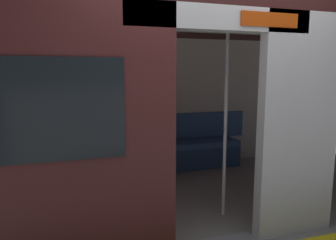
{
  "coord_description": "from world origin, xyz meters",
  "views": [
    {
      "loc": [
        1.27,
        2.49,
        1.6
      ],
      "look_at": [
        0.06,
        -1.27,
        0.99
      ],
      "focal_mm": 33.94,
      "sensor_mm": 36.0,
      "label": 1
    }
  ],
  "objects": [
    {
      "name": "grab_pole_door",
      "position": [
        0.36,
        -0.43,
        1.06
      ],
      "size": [
        0.04,
        0.04,
        2.12
      ],
      "primitive_type": "cylinder",
      "color": "silver",
      "rests_on": "ground_plane"
    },
    {
      "name": "handbag",
      "position": [
        -0.23,
        -2.29,
        0.53
      ],
      "size": [
        0.26,
        0.15,
        0.17
      ],
      "color": "maroon",
      "rests_on": "bench_seat"
    },
    {
      "name": "person_seated",
      "position": [
        0.14,
        -2.21,
        0.67
      ],
      "size": [
        0.55,
        0.68,
        1.17
      ],
      "color": "#D8CC4C",
      "rests_on": "ground_plane"
    },
    {
      "name": "grab_pole_far",
      "position": [
        -0.36,
        -0.54,
        1.06
      ],
      "size": [
        0.04,
        0.04,
        2.12
      ],
      "primitive_type": "cylinder",
      "color": "silver",
      "rests_on": "ground_plane"
    },
    {
      "name": "bench_seat",
      "position": [
        0.0,
        -2.26,
        0.34
      ],
      "size": [
        3.0,
        0.44,
        0.44
      ],
      "color": "#38609E",
      "rests_on": "ground_plane"
    },
    {
      "name": "train_car",
      "position": [
        0.05,
        -1.2,
        1.49
      ],
      "size": [
        6.4,
        2.77,
        2.26
      ],
      "color": "silver",
      "rests_on": "ground_plane"
    },
    {
      "name": "book",
      "position": [
        0.44,
        -2.31,
        0.46
      ],
      "size": [
        0.24,
        0.27,
        0.03
      ],
      "primitive_type": "cube",
      "rotation": [
        0.0,
        0.0,
        0.56
      ],
      "color": "silver",
      "rests_on": "bench_seat"
    }
  ]
}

